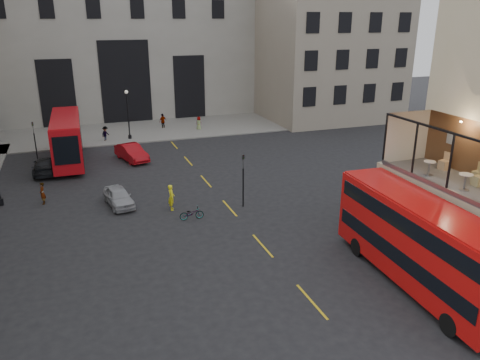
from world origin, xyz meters
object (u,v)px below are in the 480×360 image
object	(u,v)px
street_lamp_b	(128,118)
cafe_table_mid	(465,179)
car_b	(132,153)
pedestrian_b	(106,134)
traffic_light_near	(243,174)
cyclist	(171,197)
pedestrian_c	(163,121)
cafe_chair_d	(444,164)
car_c	(46,165)
traffic_light_far	(34,137)
pedestrian_d	(199,123)
bus_near	(419,239)
pedestrian_e	(42,193)
car_a	(119,197)
bicycle	(192,213)
cafe_chair_c	(478,175)
cafe_table_far	(429,166)
cafe_chair_b	(478,180)
bus_far	(67,137)

from	to	relation	value
street_lamp_b	cafe_table_mid	xyz separation A→B (m)	(11.99, -34.11, 2.74)
car_b	pedestrian_b	xyz separation A→B (m)	(-1.68, 8.00, 0.07)
traffic_light_near	cyclist	xyz separation A→B (m)	(-4.82, 1.15, -1.52)
pedestrian_c	cafe_table_mid	xyz separation A→B (m)	(7.60, -38.07, 4.23)
cafe_chair_d	street_lamp_b	bearing A→B (deg)	113.27
car_c	street_lamp_b	bearing A→B (deg)	-129.15
traffic_light_far	pedestrian_d	size ratio (longest dim) A/B	2.37
traffic_light_near	pedestrian_c	distance (m)	26.01
bus_near	street_lamp_b	bearing A→B (deg)	105.47
cyclist	cafe_table_mid	bearing A→B (deg)	-130.34
street_lamp_b	pedestrian_e	bearing A→B (deg)	-116.05
traffic_light_far	car_a	bearing A→B (deg)	-65.50
traffic_light_far	bicycle	world-z (taller)	traffic_light_far
car_c	cafe_chair_c	bearing A→B (deg)	134.49
traffic_light_near	cafe_table_far	xyz separation A→B (m)	(6.93, -9.70, 2.69)
pedestrian_c	cafe_table_mid	size ratio (longest dim) A/B	2.23
car_b	car_c	bearing A→B (deg)	173.83
pedestrian_b	cafe_chair_b	world-z (taller)	cafe_chair_b
cyclist	pedestrian_e	bearing A→B (deg)	71.72
traffic_light_near	pedestrian_e	size ratio (longest dim) A/B	2.39
car_a	cafe_chair_b	bearing A→B (deg)	-52.20
street_lamp_b	cafe_chair_c	bearing A→B (deg)	-67.68
pedestrian_b	pedestrian_e	size ratio (longest dim) A/B	1.04
car_b	car_c	size ratio (longest dim) A/B	0.97
car_b	cafe_chair_c	world-z (taller)	cafe_chair_c
car_b	cyclist	bearing A→B (deg)	-101.98
traffic_light_far	pedestrian_d	bearing A→B (deg)	24.46
traffic_light_near	street_lamp_b	distance (m)	22.56
bus_far	car_b	bearing A→B (deg)	-14.08
pedestrian_c	car_b	bearing A→B (deg)	36.73
bus_near	pedestrian_e	xyz separation A→B (m)	(-17.68, 17.60, -1.65)
car_c	cyclist	bearing A→B (deg)	128.15
street_lamp_b	pedestrian_d	world-z (taller)	street_lamp_b
car_a	cafe_table_far	size ratio (longest dim) A/B	4.91
car_c	pedestrian_d	size ratio (longest dim) A/B	2.93
car_a	pedestrian_b	bearing A→B (deg)	78.63
bus_far	cyclist	xyz separation A→B (m)	(6.44, -14.21, -1.47)
bus_near	cafe_table_far	distance (m)	4.47
car_b	pedestrian_d	bearing A→B (deg)	30.84
pedestrian_c	bicycle	bearing A→B (deg)	53.30
bus_far	bicycle	xyz separation A→B (m)	(7.33, -16.29, -1.96)
car_c	cafe_chair_d	world-z (taller)	cafe_chair_d
street_lamp_b	cyclist	distance (m)	20.90
traffic_light_far	bicycle	xyz separation A→B (m)	(10.07, -16.92, -2.01)
pedestrian_b	pedestrian_d	size ratio (longest dim) A/B	1.03
bicycle	pedestrian_c	world-z (taller)	pedestrian_c
bus_near	pedestrian_e	world-z (taller)	bus_near
cafe_chair_b	street_lamp_b	bearing A→B (deg)	111.14
cafe_table_mid	cafe_chair_b	size ratio (longest dim) A/B	0.86
cafe_table_mid	cafe_chair_d	distance (m)	3.26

